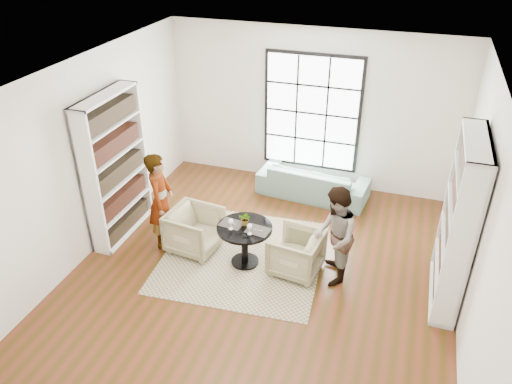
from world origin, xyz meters
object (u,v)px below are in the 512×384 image
(armchair_left, at_px, (195,230))
(wine_glass_right, at_px, (250,227))
(wine_glass_left, at_px, (231,222))
(sofa, at_px, (313,181))
(pedestal_table, at_px, (245,237))
(armchair_right, at_px, (296,253))
(person_right, at_px, (335,236))
(flower_centerpiece, at_px, (246,219))
(person_left, at_px, (161,200))

(armchair_left, distance_m, wine_glass_right, 1.13)
(wine_glass_left, bearing_deg, sofa, 73.98)
(sofa, bearing_deg, pedestal_table, 82.90)
(wine_glass_right, bearing_deg, sofa, 80.83)
(wine_glass_right, bearing_deg, armchair_right, 17.85)
(wine_glass_right, bearing_deg, person_right, 9.89)
(pedestal_table, bearing_deg, flower_centerpiece, 94.14)
(armchair_right, bearing_deg, flower_centerpiece, -82.85)
(sofa, height_order, person_left, person_left)
(armchair_right, relative_size, wine_glass_right, 4.17)
(flower_centerpiece, bearing_deg, wine_glass_left, -133.91)
(armchair_left, distance_m, armchair_right, 1.65)
(armchair_left, relative_size, armchair_right, 1.06)
(flower_centerpiece, bearing_deg, armchair_right, -0.10)
(person_left, distance_m, flower_centerpiece, 1.42)
(person_right, relative_size, flower_centerpiece, 7.26)
(armchair_right, bearing_deg, wine_glass_left, -72.39)
(person_left, bearing_deg, sofa, -55.23)
(sofa, xyz_separation_m, person_right, (0.80, -2.29, 0.45))
(wine_glass_right, bearing_deg, pedestal_table, 131.32)
(person_right, xyz_separation_m, wine_glass_right, (-1.20, -0.21, 0.04))
(sofa, relative_size, person_left, 1.28)
(sofa, bearing_deg, armchair_left, 63.61)
(armchair_right, relative_size, flower_centerpiece, 3.52)
(pedestal_table, bearing_deg, armchair_right, 4.47)
(sofa, distance_m, flower_centerpiece, 2.40)
(armchair_left, distance_m, person_right, 2.24)
(wine_glass_left, distance_m, wine_glass_right, 0.31)
(person_right, xyz_separation_m, flower_centerpiece, (-1.33, 0.00, 0.02))
(person_right, height_order, wine_glass_left, person_right)
(sofa, relative_size, wine_glass_right, 11.67)
(wine_glass_left, height_order, flower_centerpiece, flower_centerpiece)
(person_right, distance_m, wine_glass_left, 1.51)
(armchair_right, relative_size, wine_glass_left, 4.14)
(sofa, xyz_separation_m, armchair_left, (-1.41, -2.24, 0.05))
(wine_glass_left, bearing_deg, person_left, 170.08)
(sofa, relative_size, flower_centerpiece, 9.84)
(pedestal_table, distance_m, wine_glass_right, 0.36)
(armchair_left, relative_size, person_left, 0.48)
(person_left, relative_size, wine_glass_left, 9.07)
(sofa, xyz_separation_m, flower_centerpiece, (-0.54, -2.29, 0.47))
(person_left, height_order, flower_centerpiece, person_left)
(armchair_left, xyz_separation_m, person_right, (2.20, -0.04, 0.40))
(pedestal_table, relative_size, person_right, 0.55)
(armchair_right, distance_m, wine_glass_left, 1.07)
(person_left, xyz_separation_m, wine_glass_left, (1.25, -0.22, -0.01))
(pedestal_table, relative_size, wine_glass_right, 4.77)
(armchair_right, bearing_deg, sofa, -166.61)
(pedestal_table, distance_m, sofa, 2.42)
(pedestal_table, bearing_deg, sofa, 77.20)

